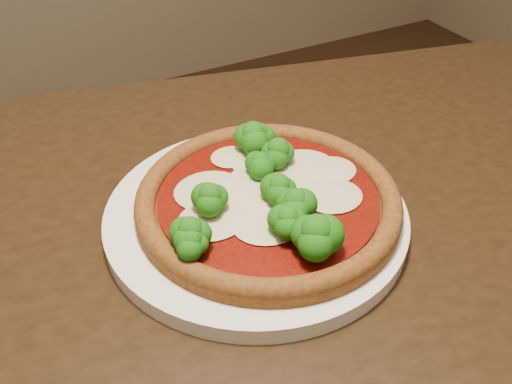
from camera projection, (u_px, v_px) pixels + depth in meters
name	position (u px, v px, depth m)	size (l,w,h in m)	color
dining_table	(217.00, 349.00, 0.58)	(1.38, 1.09, 0.75)	black
plate	(256.00, 216.00, 0.58)	(0.31, 0.31, 0.02)	white
pizza	(267.00, 197.00, 0.57)	(0.27, 0.27, 0.06)	brown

